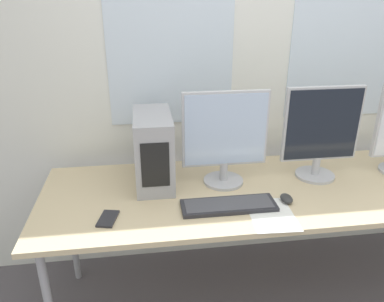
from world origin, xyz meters
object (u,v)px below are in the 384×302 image
at_px(monitor_right_near, 321,132).
at_px(keyboard, 229,205).
at_px(mouse, 286,198).
at_px(cell_phone, 108,219).
at_px(pc_tower, 153,149).
at_px(monitor_main, 225,137).

height_order(monitor_right_near, keyboard, monitor_right_near).
height_order(mouse, cell_phone, mouse).
distance_m(pc_tower, mouse, 0.75).
relative_size(mouse, cell_phone, 0.60).
bearing_deg(monitor_right_near, keyboard, -155.36).
height_order(monitor_main, mouse, monitor_main).
bearing_deg(monitor_main, pc_tower, 170.28).
xyz_separation_m(pc_tower, monitor_main, (0.38, -0.07, 0.08)).
bearing_deg(monitor_right_near, mouse, -137.18).
bearing_deg(keyboard, mouse, 2.68).
bearing_deg(pc_tower, cell_phone, -123.47).
distance_m(monitor_main, keyboard, 0.37).
height_order(monitor_main, keyboard, monitor_main).
xyz_separation_m(keyboard, cell_phone, (-0.59, -0.03, -0.01)).
bearing_deg(cell_phone, monitor_right_near, 26.91).
bearing_deg(monitor_right_near, cell_phone, -165.89).
xyz_separation_m(monitor_main, mouse, (0.27, -0.25, -0.26)).
xyz_separation_m(pc_tower, cell_phone, (-0.24, -0.36, -0.19)).
distance_m(pc_tower, monitor_main, 0.39).
bearing_deg(monitor_main, cell_phone, -154.63).
height_order(pc_tower, cell_phone, pc_tower).
relative_size(monitor_main, cell_phone, 3.46).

